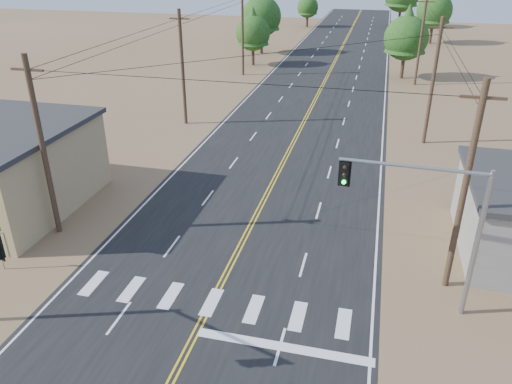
% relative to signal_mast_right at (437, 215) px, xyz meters
% --- Properties ---
extents(road, '(15.00, 200.00, 0.02)m').
position_rel_signal_mast_right_xyz_m(road, '(-9.26, 19.94, -4.69)').
color(road, black).
rests_on(road, ground).
extents(utility_pole_left_near, '(1.80, 0.30, 10.00)m').
position_rel_signal_mast_right_xyz_m(utility_pole_left_near, '(-19.76, 1.94, 0.42)').
color(utility_pole_left_near, '#4C3826').
rests_on(utility_pole_left_near, ground).
extents(utility_pole_left_mid, '(1.80, 0.30, 10.00)m').
position_rel_signal_mast_right_xyz_m(utility_pole_left_mid, '(-19.76, 21.94, 0.42)').
color(utility_pole_left_mid, '#4C3826').
rests_on(utility_pole_left_mid, ground).
extents(utility_pole_left_far, '(1.80, 0.30, 10.00)m').
position_rel_signal_mast_right_xyz_m(utility_pole_left_far, '(-19.76, 41.94, 0.42)').
color(utility_pole_left_far, '#4C3826').
rests_on(utility_pole_left_far, ground).
extents(utility_pole_right_near, '(1.80, 0.30, 10.00)m').
position_rel_signal_mast_right_xyz_m(utility_pole_right_near, '(1.24, 1.94, 0.42)').
color(utility_pole_right_near, '#4C3826').
rests_on(utility_pole_right_near, ground).
extents(utility_pole_right_mid, '(1.80, 0.30, 10.00)m').
position_rel_signal_mast_right_xyz_m(utility_pole_right_mid, '(1.24, 21.94, 0.42)').
color(utility_pole_right_mid, '#4C3826').
rests_on(utility_pole_right_mid, ground).
extents(utility_pole_right_far, '(1.80, 0.30, 10.00)m').
position_rel_signal_mast_right_xyz_m(utility_pole_right_far, '(1.24, 41.94, 0.42)').
color(utility_pole_right_far, '#4C3826').
rests_on(utility_pole_right_far, ground).
extents(signal_mast_right, '(6.02, 0.46, 6.92)m').
position_rel_signal_mast_right_xyz_m(signal_mast_right, '(0.00, 0.00, 0.00)').
color(signal_mast_right, gray).
rests_on(signal_mast_right, ground).
extents(tree_left_near, '(4.62, 4.62, 7.70)m').
position_rel_signal_mast_right_xyz_m(tree_left_near, '(-19.96, 47.87, 0.01)').
color(tree_left_near, '#3F2D1E').
rests_on(tree_left_near, ground).
extents(tree_left_mid, '(5.83, 5.83, 9.72)m').
position_rel_signal_mast_right_xyz_m(tree_left_mid, '(-20.82, 56.42, 1.24)').
color(tree_left_mid, '#3F2D1E').
rests_on(tree_left_mid, ground).
extents(tree_left_far, '(4.19, 4.19, 6.98)m').
position_rel_signal_mast_right_xyz_m(tree_left_far, '(-18.26, 85.65, -0.43)').
color(tree_left_far, '#3F2D1E').
rests_on(tree_left_far, ground).
extents(tree_right_near, '(5.24, 5.24, 8.73)m').
position_rel_signal_mast_right_xyz_m(tree_right_near, '(-0.26, 44.93, 0.64)').
color(tree_right_near, '#3F2D1E').
rests_on(tree_right_near, ground).
extents(tree_right_mid, '(5.68, 5.68, 9.47)m').
position_rel_signal_mast_right_xyz_m(tree_right_mid, '(4.74, 71.64, 1.09)').
color(tree_right_mid, '#3F2D1E').
rests_on(tree_right_mid, ground).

